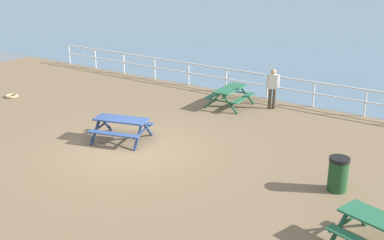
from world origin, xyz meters
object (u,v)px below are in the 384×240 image
picnic_table_near_right (383,228)px  litter_bin (338,174)px  picnic_table_mid_centre (230,92)px  visitor (273,86)px  picnic_table_near_left (121,124)px

picnic_table_near_right → litter_bin: size_ratio=2.25×
picnic_table_mid_centre → visitor: bearing=-69.9°
picnic_table_near_right → picnic_table_mid_centre: (-7.85, 7.14, 0.00)m
litter_bin → picnic_table_mid_centre: bearing=141.6°
picnic_table_near_right → visitor: (-6.27, 7.82, 0.36)m
picnic_table_near_left → litter_bin: litter_bin is taller
picnic_table_mid_centre → litter_bin: (6.16, -4.88, -0.10)m
picnic_table_mid_centre → litter_bin: size_ratio=1.97×
visitor → litter_bin: size_ratio=1.75×
litter_bin → picnic_table_near_left: bearing=-175.7°
picnic_table_mid_centre → visitor: visitor is taller
picnic_table_near_left → picnic_table_near_right: same height
picnic_table_near_left → visitor: visitor is taller
picnic_table_mid_centre → visitor: (1.58, 0.67, 0.36)m
picnic_table_near_right → visitor: bearing=144.2°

